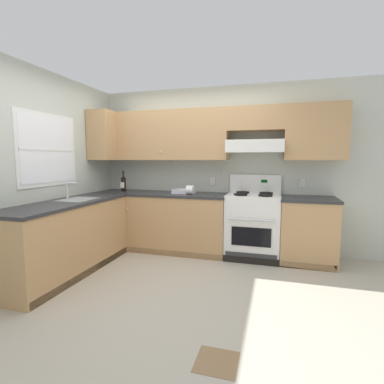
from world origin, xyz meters
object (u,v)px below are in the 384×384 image
(wine_bottle, at_px, (123,183))
(paper_towel_roll, at_px, (190,190))
(bowl, at_px, (184,192))
(stove, at_px, (253,225))

(wine_bottle, height_order, paper_towel_roll, wine_bottle)
(wine_bottle, bearing_deg, paper_towel_roll, -4.79)
(bowl, xyz_separation_m, paper_towel_roll, (0.13, -0.10, 0.05))
(stove, distance_m, paper_towel_roll, 1.05)
(bowl, distance_m, paper_towel_roll, 0.17)
(paper_towel_roll, bearing_deg, stove, 5.82)
(stove, distance_m, wine_bottle, 2.17)
(stove, relative_size, wine_bottle, 3.54)
(stove, height_order, wine_bottle, wine_bottle)
(wine_bottle, distance_m, bowl, 1.05)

